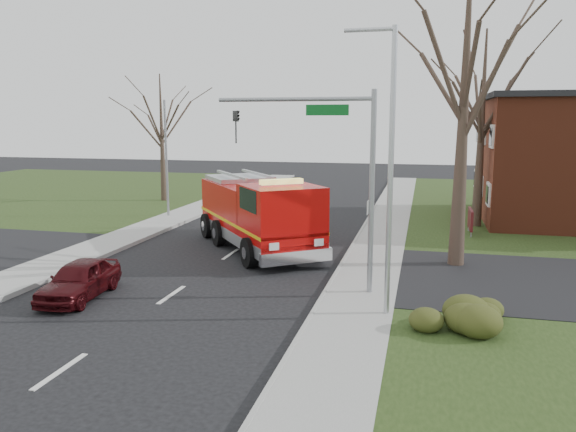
# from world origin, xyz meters

# --- Properties ---
(ground) EXTENTS (120.00, 120.00, 0.00)m
(ground) POSITION_xyz_m (0.00, 0.00, 0.00)
(ground) COLOR black
(ground) RESTS_ON ground
(sidewalk_right) EXTENTS (2.40, 80.00, 0.15)m
(sidewalk_right) POSITION_xyz_m (6.20, 0.00, 0.07)
(sidewalk_right) COLOR gray
(sidewalk_right) RESTS_ON ground
(sidewalk_left) EXTENTS (2.40, 80.00, 0.15)m
(sidewalk_left) POSITION_xyz_m (-6.20, 0.00, 0.07)
(sidewalk_left) COLOR gray
(sidewalk_left) RESTS_ON ground
(health_center_sign) EXTENTS (0.12, 2.00, 1.40)m
(health_center_sign) POSITION_xyz_m (10.50, 12.50, 0.88)
(health_center_sign) COLOR #4D1215
(health_center_sign) RESTS_ON ground
(hedge_corner) EXTENTS (2.80, 2.00, 0.90)m
(hedge_corner) POSITION_xyz_m (9.00, -1.00, 0.58)
(hedge_corner) COLOR #313C15
(hedge_corner) RESTS_ON lawn_right
(bare_tree_near) EXTENTS (6.00, 6.00, 12.00)m
(bare_tree_near) POSITION_xyz_m (9.50, 6.00, 7.41)
(bare_tree_near) COLOR #3D2D24
(bare_tree_near) RESTS_ON ground
(bare_tree_far) EXTENTS (5.25, 5.25, 10.50)m
(bare_tree_far) POSITION_xyz_m (11.00, 15.00, 6.49)
(bare_tree_far) COLOR #3D2D24
(bare_tree_far) RESTS_ON ground
(bare_tree_left) EXTENTS (4.50, 4.50, 9.00)m
(bare_tree_left) POSITION_xyz_m (-10.00, 20.00, 5.56)
(bare_tree_left) COLOR #3D2D24
(bare_tree_left) RESTS_ON ground
(traffic_signal_mast) EXTENTS (5.29, 0.18, 6.80)m
(traffic_signal_mast) POSITION_xyz_m (5.21, 1.50, 4.71)
(traffic_signal_mast) COLOR gray
(traffic_signal_mast) RESTS_ON ground
(streetlight_pole) EXTENTS (1.48, 0.16, 8.40)m
(streetlight_pole) POSITION_xyz_m (7.14, -0.50, 4.55)
(streetlight_pole) COLOR #B7BABF
(streetlight_pole) RESTS_ON ground
(utility_pole_far) EXTENTS (0.14, 0.14, 7.00)m
(utility_pole_far) POSITION_xyz_m (-6.80, 14.00, 3.50)
(utility_pole_far) COLOR gray
(utility_pole_far) RESTS_ON ground
(fire_engine) EXTENTS (7.53, 8.67, 3.49)m
(fire_engine) POSITION_xyz_m (0.93, 7.18, 1.58)
(fire_engine) COLOR #B80908
(fire_engine) RESTS_ON ground
(parked_car_maroon) EXTENTS (1.84, 3.86, 1.27)m
(parked_car_maroon) POSITION_xyz_m (-2.80, -1.00, 0.64)
(parked_car_maroon) COLOR #37080C
(parked_car_maroon) RESTS_ON ground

